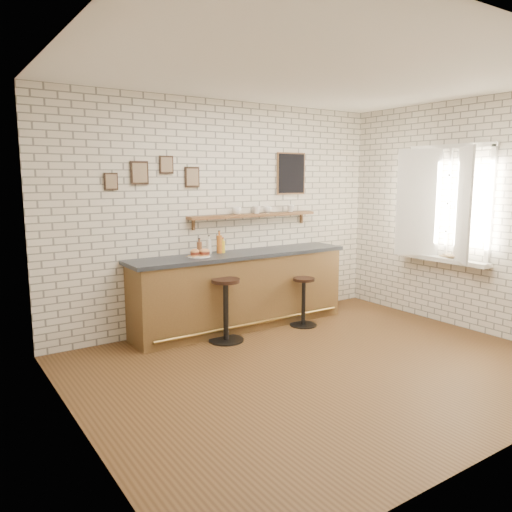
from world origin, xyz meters
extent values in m
plane|color=brown|center=(0.00, 0.00, 0.00)|extent=(5.00, 5.00, 0.00)
cube|color=brown|center=(0.06, 1.70, 0.48)|extent=(3.00, 0.58, 0.96)
cube|color=#2D333A|center=(0.06, 1.70, 0.98)|extent=(3.10, 0.62, 0.05)
cylinder|color=olive|center=(0.06, 1.38, 0.12)|extent=(2.79, 0.04, 0.04)
cylinder|color=white|center=(-0.56, 1.70, 1.02)|extent=(0.28, 0.28, 0.01)
cylinder|color=#C08743|center=(-0.51, 1.73, 1.02)|extent=(0.05, 0.05, 0.00)
cylinder|color=#C08743|center=(-0.53, 1.69, 1.02)|extent=(0.05, 0.05, 0.00)
cylinder|color=#C08743|center=(-0.66, 1.77, 1.02)|extent=(0.06, 0.06, 0.00)
cylinder|color=#C08743|center=(-0.52, 1.74, 1.02)|extent=(0.06, 0.06, 0.00)
cylinder|color=#C08743|center=(-0.67, 1.65, 1.02)|extent=(0.06, 0.06, 0.00)
cylinder|color=#C08743|center=(-0.50, 1.71, 1.02)|extent=(0.04, 0.04, 0.00)
cylinder|color=#C08743|center=(-0.57, 1.65, 1.02)|extent=(0.05, 0.05, 0.00)
cylinder|color=#C08743|center=(-0.68, 1.64, 1.02)|extent=(0.04, 0.04, 0.00)
cylinder|color=#C08743|center=(-0.72, 1.72, 1.02)|extent=(0.05, 0.05, 0.00)
cylinder|color=#C08743|center=(-0.53, 1.65, 1.02)|extent=(0.06, 0.06, 0.00)
cylinder|color=brown|center=(-0.49, 1.83, 1.10)|extent=(0.07, 0.07, 0.17)
cylinder|color=brown|center=(-0.49, 1.83, 1.20)|extent=(0.02, 0.02, 0.04)
cylinder|color=black|center=(-0.49, 1.83, 1.22)|extent=(0.03, 0.03, 0.01)
cylinder|color=silver|center=(-0.35, 1.83, 1.11)|extent=(0.06, 0.06, 0.19)
cylinder|color=silver|center=(-0.35, 1.83, 1.22)|extent=(0.02, 0.02, 0.04)
cylinder|color=black|center=(-0.35, 1.83, 1.25)|extent=(0.03, 0.03, 0.01)
cylinder|color=#AA581B|center=(-0.20, 1.83, 1.13)|extent=(0.07, 0.07, 0.23)
cylinder|color=#AA581B|center=(-0.20, 1.83, 1.27)|extent=(0.03, 0.03, 0.05)
cylinder|color=black|center=(-0.20, 1.83, 1.30)|extent=(0.03, 0.03, 0.01)
cylinder|color=gold|center=(-0.15, 1.83, 1.09)|extent=(0.06, 0.06, 0.16)
cylinder|color=gold|center=(-0.15, 1.83, 1.19)|extent=(0.03, 0.03, 0.03)
cylinder|color=maroon|center=(-0.15, 1.83, 1.21)|extent=(0.03, 0.03, 0.01)
cylinder|color=black|center=(-0.42, 1.29, 0.01)|extent=(0.43, 0.43, 0.02)
cylinder|color=black|center=(-0.42, 1.29, 0.38)|extent=(0.06, 0.06, 0.71)
cylinder|color=black|center=(-0.42, 1.29, 0.76)|extent=(0.37, 0.37, 0.04)
cylinder|color=black|center=(0.78, 1.26, 0.01)|extent=(0.37, 0.37, 0.02)
cylinder|color=black|center=(0.78, 1.26, 0.32)|extent=(0.05, 0.05, 0.60)
cylinder|color=black|center=(0.78, 1.26, 0.64)|extent=(0.29, 0.29, 0.04)
cube|color=brown|center=(0.40, 1.90, 1.48)|extent=(2.00, 0.18, 0.04)
cube|color=brown|center=(-0.50, 1.97, 1.40)|extent=(0.03, 0.04, 0.16)
cube|color=brown|center=(1.30, 1.97, 1.40)|extent=(0.03, 0.04, 0.16)
imported|color=white|center=(0.12, 1.90, 1.55)|extent=(0.16, 0.16, 0.10)
imported|color=white|center=(0.44, 1.90, 1.55)|extent=(0.16, 0.16, 0.10)
imported|color=white|center=(0.63, 1.90, 1.55)|extent=(0.15, 0.15, 0.09)
imported|color=white|center=(1.04, 1.90, 1.55)|extent=(0.14, 0.14, 0.10)
cube|color=black|center=(-1.20, 1.98, 2.05)|extent=(0.22, 0.02, 0.28)
cube|color=black|center=(-0.85, 1.98, 2.15)|extent=(0.18, 0.02, 0.22)
cube|color=black|center=(-0.50, 1.98, 2.00)|extent=(0.20, 0.02, 0.26)
cube|color=black|center=(-1.55, 1.98, 1.95)|extent=(0.16, 0.02, 0.20)
cube|color=black|center=(1.10, 1.98, 2.05)|extent=(0.46, 0.02, 0.56)
cube|color=white|center=(2.40, 0.30, 0.90)|extent=(0.20, 1.35, 0.06)
cube|color=white|center=(2.47, 0.30, 2.40)|extent=(0.05, 1.30, 0.06)
cube|color=white|center=(2.47, 0.30, 0.90)|extent=(0.05, 1.30, 0.06)
cube|color=white|center=(2.47, -0.30, 1.65)|extent=(0.05, 0.06, 1.50)
cube|color=white|center=(2.47, 0.90, 1.65)|extent=(0.05, 0.06, 1.50)
cube|color=white|center=(2.32, 0.00, 1.65)|extent=(0.40, 0.46, 1.46)
cube|color=white|center=(2.32, 0.60, 1.65)|extent=(0.40, 0.46, 1.46)
imported|color=tan|center=(2.38, 0.24, 0.94)|extent=(0.20, 0.24, 0.02)
imported|color=tan|center=(2.38, 0.23, 0.96)|extent=(0.27, 0.29, 0.02)
camera|label=1|loc=(-3.42, -3.82, 2.00)|focal=35.00mm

